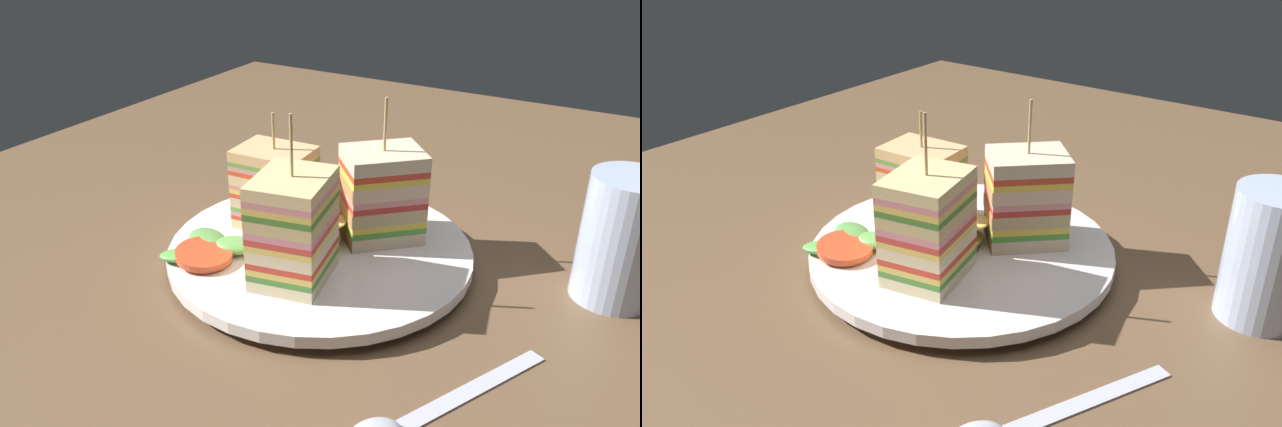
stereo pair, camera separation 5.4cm
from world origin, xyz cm
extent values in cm
cube|color=brown|center=(0.00, 0.00, -0.90)|extent=(114.23, 94.97, 1.80)
cylinder|color=white|center=(0.00, 0.00, 0.40)|extent=(16.02, 16.02, 0.80)
cylinder|color=white|center=(0.00, 0.00, 1.29)|extent=(25.85, 25.85, 0.98)
cube|color=#DDC487|center=(1.32, 5.36, 2.23)|extent=(5.24, 6.72, 0.91)
cube|color=#9E7242|center=(1.50, 2.20, 2.23)|extent=(4.80, 0.52, 0.91)
cube|color=red|center=(1.32, 5.36, 2.89)|extent=(5.24, 6.72, 0.40)
cube|color=pink|center=(1.32, 5.36, 3.30)|extent=(5.24, 6.72, 0.40)
cube|color=#5AAA40|center=(1.32, 5.36, 3.70)|extent=(5.24, 6.72, 0.40)
cube|color=beige|center=(1.32, 5.36, 4.36)|extent=(5.24, 6.72, 0.91)
cube|color=#B2844C|center=(1.50, 2.20, 4.36)|extent=(4.80, 0.52, 0.91)
cube|color=#D64434|center=(1.32, 5.36, 5.02)|extent=(5.24, 6.72, 0.40)
cube|color=#EACD53|center=(1.32, 5.36, 5.43)|extent=(5.24, 6.72, 0.40)
cube|color=pink|center=(1.32, 5.36, 5.83)|extent=(5.24, 6.72, 0.40)
cube|color=beige|center=(1.32, 5.36, 6.49)|extent=(5.24, 6.72, 0.91)
cube|color=#9E7242|center=(1.50, 2.20, 6.49)|extent=(4.80, 0.52, 0.91)
cube|color=#E24826|center=(1.32, 5.36, 7.15)|extent=(5.24, 6.72, 0.40)
cube|color=pink|center=(1.32, 5.36, 7.55)|extent=(5.24, 6.72, 0.40)
cube|color=#62A045|center=(1.32, 5.36, 7.96)|extent=(5.24, 6.72, 0.40)
cube|color=#E1B67B|center=(1.32, 5.36, 8.62)|extent=(5.24, 6.72, 0.91)
cylinder|color=tan|center=(1.32, 5.36, 10.69)|extent=(0.24, 0.24, 3.24)
cube|color=beige|center=(-5.46, -0.82, 2.27)|extent=(7.37, 6.44, 0.99)
cube|color=#9E7242|center=(-2.35, -0.20, 2.27)|extent=(1.26, 5.13, 0.99)
cube|color=#488A36|center=(-5.46, -0.82, 3.02)|extent=(7.37, 6.44, 0.51)
cube|color=#E9C657|center=(-5.46, -0.82, 3.54)|extent=(7.37, 6.44, 0.51)
cube|color=red|center=(-5.46, -0.82, 4.05)|extent=(7.37, 6.44, 0.51)
cube|color=beige|center=(-5.46, -0.82, 4.80)|extent=(7.37, 6.44, 0.99)
cube|color=#B2844C|center=(-2.35, -0.20, 4.80)|extent=(1.26, 5.13, 0.99)
cube|color=#EFCD5A|center=(-5.46, -0.82, 5.55)|extent=(7.37, 6.44, 0.51)
cube|color=#D63F36|center=(-5.46, -0.82, 6.07)|extent=(7.37, 6.44, 0.51)
cube|color=pink|center=(-5.46, -0.82, 6.58)|extent=(7.37, 6.44, 0.51)
cube|color=#CFB87C|center=(-5.46, -0.82, 7.33)|extent=(7.37, 6.44, 0.99)
cube|color=#9E7242|center=(-2.35, -0.20, 7.33)|extent=(1.26, 5.13, 0.99)
cube|color=#457A2E|center=(-5.46, -0.82, 8.08)|extent=(7.37, 6.44, 0.51)
cube|color=#E3C455|center=(-5.46, -0.82, 8.60)|extent=(7.37, 6.44, 0.51)
cube|color=pink|center=(-5.46, -0.82, 9.11)|extent=(7.37, 6.44, 0.51)
cube|color=beige|center=(-5.46, -0.82, 9.86)|extent=(7.37, 6.44, 0.99)
cylinder|color=tan|center=(-5.46, -0.82, 12.73)|extent=(0.24, 0.24, 4.76)
cube|color=beige|center=(4.04, -3.77, 2.37)|extent=(8.12, 8.20, 1.19)
cube|color=#9E7242|center=(1.89, -1.44, 2.37)|extent=(3.84, 3.57, 1.19)
cube|color=#4FA23C|center=(4.04, -3.77, 3.24)|extent=(8.12, 8.20, 0.54)
cube|color=yellow|center=(4.04, -3.77, 3.78)|extent=(8.12, 8.20, 0.54)
cube|color=#CEB681|center=(4.04, -3.77, 4.64)|extent=(8.12, 8.20, 1.19)
cube|color=#B2844C|center=(1.89, -1.44, 4.64)|extent=(3.84, 3.57, 1.19)
cube|color=red|center=(4.04, -3.77, 5.51)|extent=(8.12, 8.20, 0.54)
cube|color=pink|center=(4.04, -3.77, 6.05)|extent=(8.12, 8.20, 0.54)
cube|color=beige|center=(4.04, -3.77, 6.91)|extent=(8.12, 8.20, 1.19)
cube|color=#B2844C|center=(1.89, -1.44, 6.91)|extent=(3.84, 3.57, 1.19)
cube|color=yellow|center=(4.04, -3.77, 7.78)|extent=(8.12, 8.20, 0.54)
cube|color=#D7412B|center=(4.04, -3.77, 8.32)|extent=(8.12, 8.20, 0.54)
cube|color=beige|center=(4.04, -3.77, 9.18)|extent=(8.12, 8.20, 1.19)
cylinder|color=tan|center=(4.04, -3.77, 12.04)|extent=(0.24, 0.24, 4.52)
cylinder|color=#F3CA76|center=(-1.90, 1.73, 2.10)|extent=(5.18, 5.18, 0.68)
cylinder|color=#EACB72|center=(0.15, 0.31, 2.40)|extent=(4.68, 4.68, 0.47)
cylinder|color=#D6B25D|center=(-1.90, 1.46, 2.78)|extent=(5.73, 5.72, 0.95)
cylinder|color=#E8D070|center=(0.66, 0.44, 3.83)|extent=(5.06, 5.07, 0.67)
cylinder|color=#EAD971|center=(-1.26, 0.35, 3.34)|extent=(5.23, 5.23, 0.49)
cylinder|color=#F0D172|center=(-1.97, -0.17, 4.14)|extent=(5.55, 5.53, 1.02)
ellipsoid|color=#62A74E|center=(-4.63, 5.36, 2.46)|extent=(3.92, 4.53, 1.44)
ellipsoid|color=#60A551|center=(-4.96, 8.16, 2.44)|extent=(3.71, 4.48, 1.25)
ellipsoid|color=#5CB24C|center=(-7.88, 8.20, 2.30)|extent=(4.09, 4.74, 1.06)
cylinder|color=#D24A27|center=(-7.15, 6.77, 2.46)|extent=(4.68, 4.69, 1.08)
cube|color=silver|center=(-9.06, -16.59, 0.12)|extent=(12.11, 6.79, 0.25)
cylinder|color=silver|center=(7.16, -22.47, 5.17)|extent=(6.15, 6.15, 10.35)
cylinder|color=gold|center=(7.16, -22.47, 2.29)|extent=(5.66, 5.66, 4.59)
camera|label=1|loc=(-42.11, -24.57, 29.17)|focal=36.64mm
camera|label=2|loc=(-39.11, -29.11, 29.17)|focal=36.64mm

